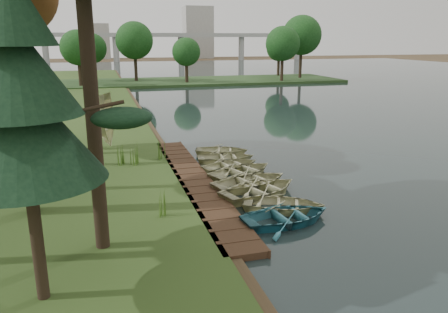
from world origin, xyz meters
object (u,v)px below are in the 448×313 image
object	(u,v)px
boardwalk	(195,182)
pine_tree	(20,97)
rowboat_0	(287,214)
rowboat_1	(283,203)
rowboat_2	(260,188)
stored_rowboat	(109,141)

from	to	relation	value
boardwalk	pine_tree	size ratio (longest dim) A/B	1.91
rowboat_0	boardwalk	bearing A→B (deg)	17.45
rowboat_1	rowboat_2	distance (m)	1.91
rowboat_0	pine_tree	bearing A→B (deg)	104.76
rowboat_1	rowboat_2	bearing A→B (deg)	33.58
boardwalk	rowboat_1	bearing A→B (deg)	-57.50
rowboat_1	pine_tree	xyz separation A→B (m)	(-8.77, -4.38, 5.21)
rowboat_1	stored_rowboat	xyz separation A→B (m)	(-6.59, 12.35, 0.25)
rowboat_1	pine_tree	bearing A→B (deg)	140.92
rowboat_0	rowboat_1	size ratio (longest dim) A/B	1.07
boardwalk	rowboat_2	world-z (taller)	rowboat_2
pine_tree	boardwalk	bearing A→B (deg)	55.74
boardwalk	rowboat_0	bearing A→B (deg)	-66.67
boardwalk	stored_rowboat	distance (m)	8.83
rowboat_2	boardwalk	bearing A→B (deg)	25.35
boardwalk	stored_rowboat	xyz separation A→B (m)	(-3.79, 7.96, 0.50)
boardwalk	pine_tree	xyz separation A→B (m)	(-5.97, -8.77, 5.46)
boardwalk	stored_rowboat	bearing A→B (deg)	115.48
rowboat_0	rowboat_2	xyz separation A→B (m)	(0.07, 3.10, 0.04)
pine_tree	stored_rowboat	bearing A→B (deg)	82.58
boardwalk	pine_tree	bearing A→B (deg)	-124.26
rowboat_0	stored_rowboat	bearing A→B (deg)	18.72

